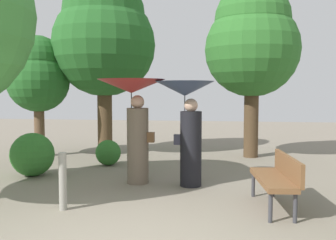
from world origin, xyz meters
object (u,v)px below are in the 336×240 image
at_px(person_left, 134,107).
at_px(person_right, 187,113).
at_px(park_bench, 278,176).
at_px(tree_near_right, 252,41).
at_px(tree_near_left, 104,36).
at_px(path_marker_post, 63,181).
at_px(tree_far_back, 38,75).

distance_m(person_left, person_right, 1.08).
distance_m(park_bench, tree_near_right, 5.53).
relative_size(person_right, tree_near_left, 0.39).
xyz_separation_m(tree_near_left, path_marker_post, (0.99, -5.19, -2.97)).
bearing_deg(person_left, tree_near_left, 34.61).
distance_m(park_bench, tree_far_back, 7.44).
bearing_deg(tree_near_left, tree_near_right, 2.61).
bearing_deg(person_left, tree_far_back, 59.27).
bearing_deg(tree_far_back, path_marker_post, -59.46).
relative_size(person_left, person_right, 1.02).
bearing_deg(tree_near_right, tree_near_left, -177.39).
relative_size(park_bench, tree_far_back, 0.46).
relative_size(park_bench, path_marker_post, 1.73).
height_order(tree_far_back, path_marker_post, tree_far_back).
bearing_deg(person_left, park_bench, -109.26).
distance_m(park_bench, path_marker_post, 3.32).
bearing_deg(person_right, tree_near_left, 46.86).
xyz_separation_m(person_right, tree_near_left, (-2.73, 3.37, 2.00)).
bearing_deg(tree_near_right, person_right, -111.86).
height_order(person_left, tree_far_back, tree_far_back).
xyz_separation_m(park_bench, tree_near_left, (-4.27, 4.62, 2.91)).
height_order(person_left, tree_near_right, tree_near_right).
distance_m(person_right, tree_near_right, 4.24).
height_order(person_right, tree_far_back, tree_far_back).
relative_size(tree_far_back, path_marker_post, 3.80).
bearing_deg(person_right, park_bench, -121.34).
bearing_deg(park_bench, tree_near_right, 175.18).
bearing_deg(path_marker_post, tree_near_right, 59.58).
height_order(tree_near_left, tree_far_back, tree_near_left).
xyz_separation_m(person_left, path_marker_post, (-0.66, -1.91, -1.06)).
bearing_deg(person_right, path_marker_post, 144.34).
bearing_deg(tree_near_left, path_marker_post, -79.16).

